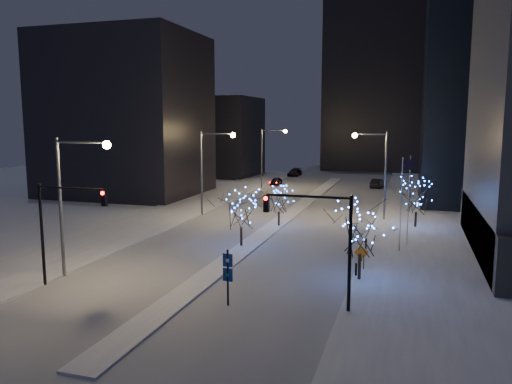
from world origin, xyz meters
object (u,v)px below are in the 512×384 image
at_px(street_lamp_w_mid, 210,161).
at_px(traffic_signal_west, 60,218).
at_px(wayfinding_sign, 228,272).
at_px(traffic_signal_east, 323,232).
at_px(holiday_tree_median_far, 279,200).
at_px(holiday_tree_plaza_near, 360,230).
at_px(street_lamp_east, 377,163).
at_px(car_near, 276,181).
at_px(street_lamp_w_near, 72,188).
at_px(car_far, 295,172).
at_px(holiday_tree_median_near, 241,210).
at_px(street_lamp_w_far, 268,150).
at_px(car_mid, 377,183).
at_px(construction_sign, 361,255).
at_px(holiday_tree_plaza_far, 417,196).

bearing_deg(street_lamp_w_mid, traffic_signal_west, -88.94).
bearing_deg(wayfinding_sign, traffic_signal_east, 16.60).
xyz_separation_m(traffic_signal_east, holiday_tree_median_far, (-8.44, 22.19, -1.85)).
height_order(holiday_tree_plaza_near, wayfinding_sign, holiday_tree_plaza_near).
bearing_deg(street_lamp_east, car_near, 125.03).
bearing_deg(wayfinding_sign, street_lamp_w_near, 178.23).
height_order(street_lamp_w_near, traffic_signal_west, street_lamp_w_near).
distance_m(car_far, holiday_tree_median_near, 59.29).
bearing_deg(traffic_signal_east, holiday_tree_median_near, 126.40).
xyz_separation_m(holiday_tree_plaza_near, wayfinding_sign, (-7.14, -7.16, -1.54)).
bearing_deg(street_lamp_east, street_lamp_w_near, -124.19).
distance_m(street_lamp_w_far, car_mid, 19.48).
relative_size(street_lamp_w_near, construction_sign, 5.44).
xyz_separation_m(car_near, car_mid, (17.26, 1.73, 0.09)).
relative_size(traffic_signal_east, holiday_tree_plaza_near, 1.25).
bearing_deg(holiday_tree_plaza_near, street_lamp_w_mid, 134.51).
xyz_separation_m(holiday_tree_median_far, wayfinding_sign, (2.86, -23.12, -0.77)).
height_order(traffic_signal_west, holiday_tree_median_near, traffic_signal_west).
height_order(car_mid, holiday_tree_plaza_far, holiday_tree_plaza_far).
height_order(car_mid, wayfinding_sign, wayfinding_sign).
distance_m(holiday_tree_plaza_far, wayfinding_sign, 28.99).
bearing_deg(holiday_tree_plaza_far, street_lamp_w_mid, 179.64).
height_order(traffic_signal_west, wayfinding_sign, traffic_signal_west).
height_order(street_lamp_w_far, car_far, street_lamp_w_far).
relative_size(street_lamp_w_far, traffic_signal_east, 1.43).
distance_m(street_lamp_w_far, car_near, 7.67).
height_order(car_near, holiday_tree_median_near, holiday_tree_median_near).
relative_size(car_far, holiday_tree_plaza_near, 0.92).
distance_m(street_lamp_w_mid, street_lamp_w_far, 25.00).
height_order(holiday_tree_median_far, holiday_tree_plaza_near, holiday_tree_plaza_near).
relative_size(street_lamp_w_near, traffic_signal_west, 1.43).
xyz_separation_m(traffic_signal_west, wayfinding_sign, (11.80, 0.07, -2.61)).
bearing_deg(holiday_tree_median_far, holiday_tree_median_near, -96.08).
bearing_deg(street_lamp_w_near, car_mid, 72.99).
height_order(street_lamp_w_mid, street_lamp_east, same).
xyz_separation_m(holiday_tree_median_near, holiday_tree_plaza_far, (14.87, 13.05, -0.02)).
xyz_separation_m(car_far, construction_sign, (19.39, -62.74, 0.51)).
relative_size(car_mid, construction_sign, 2.53).
distance_m(street_lamp_w_far, wayfinding_sign, 53.54).
bearing_deg(holiday_tree_median_far, wayfinding_sign, -82.96).
bearing_deg(construction_sign, wayfinding_sign, -136.74).
relative_size(street_lamp_w_near, street_lamp_w_far, 1.00).
bearing_deg(construction_sign, holiday_tree_median_near, 148.71).
relative_size(holiday_tree_plaza_far, wayfinding_sign, 1.53).
bearing_deg(car_far, street_lamp_east, -63.48).
height_order(car_near, car_mid, car_mid).
height_order(street_lamp_w_far, holiday_tree_median_far, street_lamp_w_far).
bearing_deg(holiday_tree_plaza_near, street_lamp_east, 91.05).
xyz_separation_m(street_lamp_w_far, holiday_tree_median_far, (9.44, -28.81, -3.58)).
distance_m(car_mid, wayfinding_sign, 58.89).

